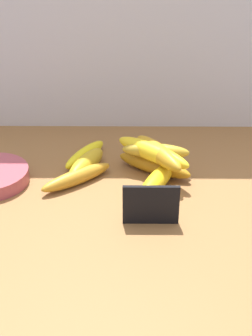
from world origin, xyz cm
name	(u,v)px	position (x,y,z in cm)	size (l,w,h in cm)	color
counter_top	(119,205)	(0.00, 0.00, 1.50)	(110.00, 76.00, 3.00)	brown
back_wall	(121,9)	(0.00, 39.00, 35.00)	(130.00, 2.00, 70.00)	silver
chalkboard_sign	(151,206)	(6.35, -8.38, 6.86)	(11.00, 1.80, 8.40)	black
banana_0	(157,181)	(8.28, 4.52, 5.02)	(17.20, 4.03, 4.03)	yellow
banana_1	(86,164)	(-7.93, 11.80, 5.15)	(15.12, 4.29, 4.29)	gold
banana_2	(154,165)	(7.90, 11.59, 4.98)	(18.73, 3.96, 3.96)	#B37E17
banana_3	(85,154)	(-8.68, 17.44, 4.68)	(15.56, 3.36, 3.36)	yellow
banana_4	(77,177)	(-9.61, 6.45, 4.71)	(18.25, 3.41, 3.41)	#BF8622
banana_5	(152,152)	(7.38, 10.37, 9.01)	(20.29, 4.10, 4.10)	yellow
banana_6	(158,153)	(8.62, 10.14, 9.01)	(18.11, 4.11, 4.11)	gold
banana_7	(156,151)	(8.17, 11.49, 8.73)	(15.44, 3.55, 3.55)	#B69226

